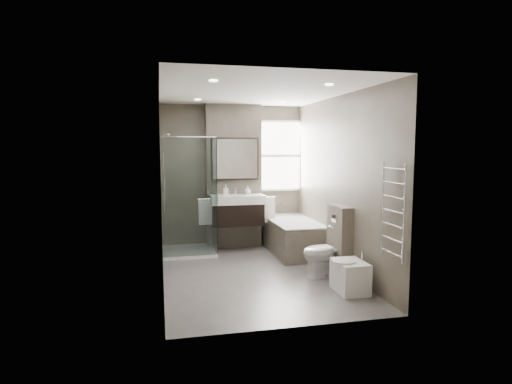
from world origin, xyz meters
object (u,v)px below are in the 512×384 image
object	(u,v)px
vanity	(237,210)
bidet	(350,276)
toilet	(325,251)
bathtub	(292,235)

from	to	relation	value
vanity	bidet	size ratio (longest dim) A/B	1.84
toilet	bidet	world-z (taller)	toilet
vanity	bathtub	xyz separation A→B (m)	(0.92, -0.33, -0.43)
bathtub	toilet	world-z (taller)	toilet
bathtub	toilet	size ratio (longest dim) A/B	2.25
vanity	bidet	xyz separation A→B (m)	(1.01, -2.45, -0.53)
bathtub	bidet	xyz separation A→B (m)	(0.09, -2.12, -0.11)
bathtub	vanity	bearing A→B (deg)	160.63
bathtub	toilet	xyz separation A→B (m)	(0.05, -1.41, 0.04)
bathtub	bidet	bearing A→B (deg)	-87.59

